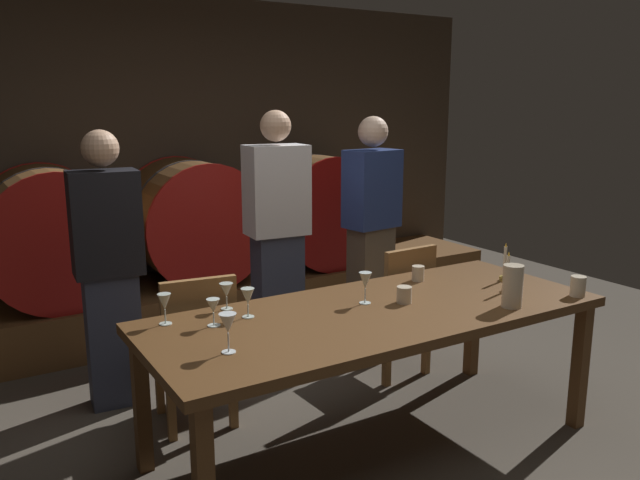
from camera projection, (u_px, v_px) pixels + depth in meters
name	position (u px, v px, depth m)	size (l,w,h in m)	color
ground_plane	(366.00, 458.00, 3.24)	(7.96, 7.96, 0.00)	#4C443A
back_wall	(168.00, 157.00, 5.43)	(6.12, 0.24, 2.63)	#473A2D
barrel_shelf	(196.00, 301.00, 5.21)	(5.51, 0.90, 0.36)	brown
wine_barrel_left	(51.00, 236.00, 4.53)	(0.98, 0.80, 0.98)	brown
wine_barrel_center	(192.00, 221.00, 5.07)	(0.98, 0.80, 0.98)	brown
wine_barrel_right	(313.00, 209.00, 5.64)	(0.98, 0.80, 0.98)	brown
dining_table	(376.00, 322.00, 3.21)	(2.34, 0.94, 0.76)	brown
chair_left	(196.00, 343.00, 3.47)	(0.45, 0.45, 0.88)	olive
chair_right	(398.00, 304.00, 4.14)	(0.42, 0.42, 0.88)	olive
guest_left	(109.00, 269.00, 3.68)	(0.40, 0.27, 1.63)	#33384C
guest_center	(277.00, 244.00, 4.09)	(0.40, 0.27, 1.73)	#33384C
guest_right	(371.00, 230.00, 4.61)	(0.41, 0.29, 1.68)	brown
candle_left	(507.00, 280.00, 3.49)	(0.05, 0.05, 0.23)	olive
candle_right	(504.00, 270.00, 3.70)	(0.05, 0.05, 0.23)	olive
pitcher	(513.00, 286.00, 3.21)	(0.10, 0.10, 0.22)	beige
wine_glass_far_left	(164.00, 303.00, 2.96)	(0.06, 0.06, 0.15)	silver
wine_glass_left	(228.00, 324.00, 2.62)	(0.07, 0.07, 0.17)	white
wine_glass_center_left	(213.00, 307.00, 2.94)	(0.06, 0.06, 0.13)	silver
wine_glass_center_right	(226.00, 291.00, 3.18)	(0.07, 0.07, 0.13)	silver
wine_glass_right	(248.00, 297.00, 3.06)	(0.07, 0.07, 0.14)	silver
wine_glass_far_right	(365.00, 281.00, 3.27)	(0.07, 0.07, 0.17)	silver
cup_left	(404.00, 295.00, 3.29)	(0.08, 0.08, 0.09)	beige
cup_center	(418.00, 273.00, 3.70)	(0.07, 0.07, 0.09)	beige
cup_right	(578.00, 286.00, 3.40)	(0.08, 0.08, 0.11)	beige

